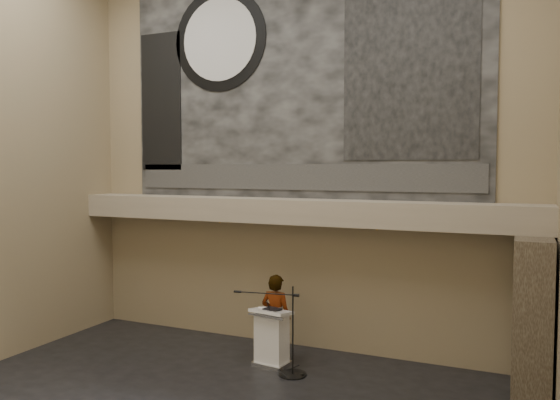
% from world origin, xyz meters
% --- Properties ---
extents(wall_back, '(10.00, 0.02, 8.50)m').
position_xyz_m(wall_back, '(0.00, 4.00, 4.25)').
color(wall_back, '#907C5B').
rests_on(wall_back, floor).
extents(soffit, '(10.00, 0.80, 0.50)m').
position_xyz_m(soffit, '(0.00, 3.60, 2.95)').
color(soffit, gray).
rests_on(soffit, wall_back).
extents(sprinkler_left, '(0.04, 0.04, 0.06)m').
position_xyz_m(sprinkler_left, '(-1.60, 3.55, 2.67)').
color(sprinkler_left, '#B2893D').
rests_on(sprinkler_left, soffit).
extents(sprinkler_right, '(0.04, 0.04, 0.06)m').
position_xyz_m(sprinkler_right, '(1.90, 3.55, 2.67)').
color(sprinkler_right, '#B2893D').
rests_on(sprinkler_right, soffit).
extents(banner, '(8.00, 0.05, 5.00)m').
position_xyz_m(banner, '(0.00, 3.97, 5.70)').
color(banner, black).
rests_on(banner, wall_back).
extents(banner_text_strip, '(7.76, 0.02, 0.55)m').
position_xyz_m(banner_text_strip, '(0.00, 3.93, 3.65)').
color(banner_text_strip, '#2F2F2F').
rests_on(banner_text_strip, banner).
extents(banner_clock_rim, '(2.30, 0.02, 2.30)m').
position_xyz_m(banner_clock_rim, '(-1.80, 3.93, 6.70)').
color(banner_clock_rim, black).
rests_on(banner_clock_rim, banner).
extents(banner_clock_face, '(1.84, 0.02, 1.84)m').
position_xyz_m(banner_clock_face, '(-1.80, 3.91, 6.70)').
color(banner_clock_face, silver).
rests_on(banner_clock_face, banner).
extents(banner_building_print, '(2.60, 0.02, 3.60)m').
position_xyz_m(banner_building_print, '(2.40, 3.93, 5.80)').
color(banner_building_print, black).
rests_on(banner_building_print, banner).
extents(banner_brick_print, '(1.10, 0.02, 3.20)m').
position_xyz_m(banner_brick_print, '(-3.40, 3.93, 5.40)').
color(banner_brick_print, black).
rests_on(banner_brick_print, banner).
extents(stone_pier, '(0.60, 1.40, 2.70)m').
position_xyz_m(stone_pier, '(4.65, 3.15, 1.35)').
color(stone_pier, '#3E3326').
rests_on(stone_pier, floor).
extents(lectern, '(0.80, 0.62, 1.14)m').
position_xyz_m(lectern, '(0.07, 2.65, 0.55)').
color(lectern, silver).
rests_on(lectern, floor).
extents(binder, '(0.35, 0.31, 0.04)m').
position_xyz_m(binder, '(0.09, 2.62, 1.12)').
color(binder, black).
rests_on(binder, lectern).
extents(papers, '(0.32, 0.37, 0.00)m').
position_xyz_m(papers, '(-0.10, 2.65, 1.10)').
color(papers, white).
rests_on(papers, lectern).
extents(speaker_person, '(0.65, 0.45, 1.73)m').
position_xyz_m(speaker_person, '(0.02, 2.96, 0.87)').
color(speaker_person, silver).
rests_on(speaker_person, floor).
extents(mic_stand, '(1.38, 0.52, 1.67)m').
position_xyz_m(mic_stand, '(0.59, 2.36, 0.24)').
color(mic_stand, black).
rests_on(mic_stand, floor).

